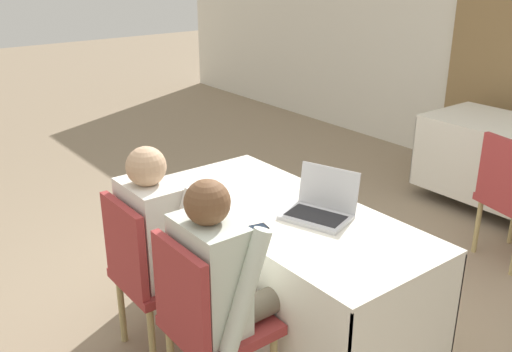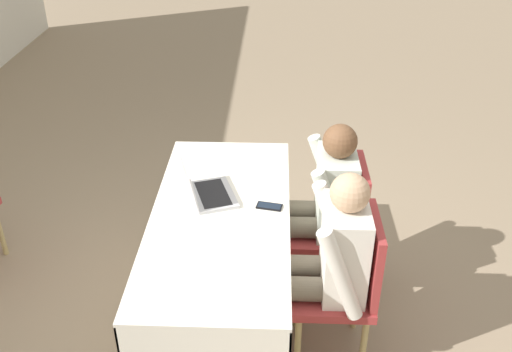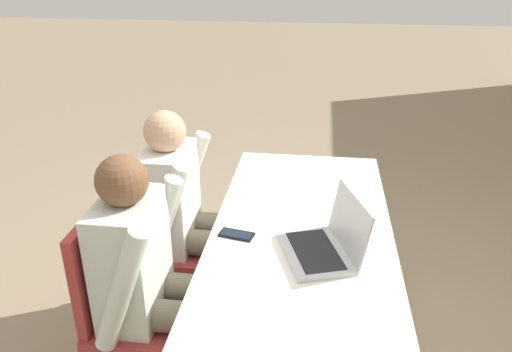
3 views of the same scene
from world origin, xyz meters
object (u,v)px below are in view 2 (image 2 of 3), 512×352
object	(u,v)px
cell_phone	(269,206)
person_white_shirt	(322,201)
laptop	(206,191)
person_checkered_shirt	(329,258)
chair_near_right	(337,222)
chair_near_left	(346,282)

from	to	relation	value
cell_phone	person_white_shirt	bearing A→B (deg)	-46.59
laptop	person_checkered_shirt	bearing A→B (deg)	-141.05
laptop	cell_phone	bearing A→B (deg)	-122.10
chair_near_right	person_checkered_shirt	bearing A→B (deg)	-10.80
laptop	chair_near_right	bearing A→B (deg)	-100.95
laptop	chair_near_right	distance (m)	0.85
chair_near_right	person_checkered_shirt	world-z (taller)	person_checkered_shirt
cell_phone	person_white_shirt	xyz separation A→B (m)	(0.20, -0.32, -0.08)
chair_near_left	chair_near_right	world-z (taller)	same
cell_phone	person_checkered_shirt	size ratio (longest dim) A/B	0.13
laptop	person_white_shirt	size ratio (longest dim) A/B	0.35
person_checkered_shirt	person_white_shirt	size ratio (longest dim) A/B	1.00
laptop	chair_near_left	xyz separation A→B (m)	(-0.43, -0.79, -0.28)
chair_near_right	person_checkered_shirt	size ratio (longest dim) A/B	0.78
cell_phone	person_checkered_shirt	xyz separation A→B (m)	(-0.35, -0.32, -0.08)
laptop	chair_near_right	xyz separation A→B (m)	(0.11, -0.79, -0.28)
chair_near_right	chair_near_left	bearing A→B (deg)	0.00
laptop	person_white_shirt	distance (m)	0.71
person_white_shirt	person_checkered_shirt	bearing A→B (deg)	0.00
laptop	person_white_shirt	bearing A→B (deg)	-99.79
chair_near_left	person_checkered_shirt	world-z (taller)	person_checkered_shirt
chair_near_right	cell_phone	bearing A→B (deg)	-64.92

